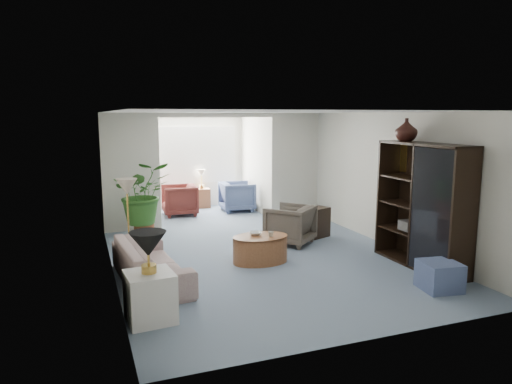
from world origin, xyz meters
name	(u,v)px	position (x,y,z in m)	size (l,w,h in m)	color
floor	(268,261)	(0.00, 0.00, 0.00)	(6.00, 6.00, 0.00)	gray
sunroom_floor	(207,214)	(0.00, 4.10, 0.00)	(2.60, 2.60, 0.00)	gray
back_pier_left	(131,173)	(-1.90, 3.00, 1.25)	(1.20, 0.12, 2.50)	beige
back_pier_right	(295,166)	(1.90, 3.00, 1.25)	(1.20, 0.12, 2.50)	beige
back_header	(218,115)	(0.00, 3.00, 2.45)	(2.60, 0.12, 0.10)	beige
window_pane	(196,155)	(0.00, 5.18, 1.40)	(2.20, 0.02, 1.50)	white
window_blinds	(196,155)	(0.00, 5.15, 1.40)	(2.20, 0.02, 1.50)	white
framed_picture	(398,157)	(2.46, -0.10, 1.70)	(0.04, 0.50, 0.40)	#B2A68F
sofa	(151,263)	(-2.00, -0.30, 0.30)	(2.03, 0.79, 0.59)	#BAAC9D
end_table	(150,297)	(-2.20, -1.65, 0.30)	(0.55, 0.55, 0.60)	white
table_lamp	(148,244)	(-2.20, -1.65, 0.95)	(0.44, 0.44, 0.30)	black
floor_lamp	(127,187)	(-2.18, 1.02, 1.25)	(0.36, 0.36, 0.28)	beige
coffee_table	(260,249)	(-0.14, 0.02, 0.23)	(0.95, 0.95, 0.45)	#995D37
coffee_bowl	(255,233)	(-0.19, 0.12, 0.48)	(0.21, 0.21, 0.05)	silver
coffee_cup	(271,234)	(0.01, -0.08, 0.49)	(0.09, 0.09, 0.09)	#B7B3A0
wingback_chair	(290,224)	(0.81, 0.90, 0.37)	(0.80, 0.82, 0.75)	#5B5248
side_table_dark	(315,222)	(1.51, 1.20, 0.30)	(0.50, 0.40, 0.60)	black
entertainment_cabinet	(423,206)	(2.23, -1.09, 1.01)	(0.48, 1.81, 2.02)	black
cabinet_urn	(406,130)	(2.23, -0.59, 2.21)	(0.37, 0.37, 0.38)	black
ottoman	(440,276)	(1.78, -2.06, 0.20)	(0.51, 0.51, 0.40)	slate
plant_pot	(144,231)	(-1.77, 2.21, 0.16)	(0.40, 0.40, 0.32)	brown
house_plant	(143,193)	(-1.77, 2.21, 0.94)	(1.12, 0.97, 1.24)	#2E6221
sunroom_chair_blue	(237,196)	(0.85, 4.23, 0.38)	(0.81, 0.83, 0.76)	slate
sunroom_chair_maroon	(179,200)	(-0.65, 4.23, 0.38)	(0.81, 0.83, 0.76)	maroon
sunroom_table	(202,198)	(0.10, 4.98, 0.26)	(0.42, 0.33, 0.51)	#995D37
shelf_clutter	(430,211)	(2.18, -1.33, 0.98)	(0.30, 1.00, 1.06)	#3C3936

